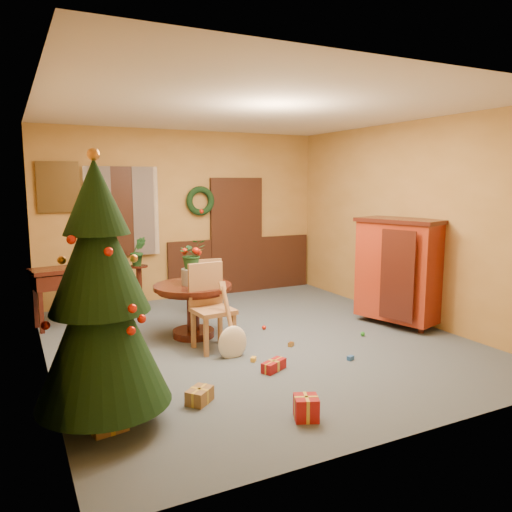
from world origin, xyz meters
TOP-DOWN VIEW (x-y plane):
  - room_envelope at (0.21, 2.70)m, footprint 5.50×5.50m
  - dining_table at (-0.67, 0.51)m, footprint 1.02×1.02m
  - urn at (-0.67, 0.51)m, footprint 0.29×0.29m
  - centerpiece_plant at (-0.67, 0.51)m, footprint 0.35×0.30m
  - chair_near at (-0.63, 0.00)m, footprint 0.49×0.49m
  - chair_far at (-0.13, 1.40)m, footprint 0.42×0.42m
  - guitar at (-0.53, -0.43)m, footprint 0.40×0.57m
  - plant_stand at (-0.99, 2.16)m, footprint 0.28×0.28m
  - stand_plant at (-0.99, 2.16)m, footprint 0.26×0.22m
  - christmas_tree at (-2.15, -1.45)m, footprint 1.11×1.11m
  - writing_desk at (-2.09, 1.79)m, footprint 1.01×0.61m
  - sideboard at (2.15, -0.25)m, footprint 0.95×1.32m
  - gift_a at (-2.15, -1.57)m, footprint 0.31×0.25m
  - gift_b at (-0.58, -2.13)m, footprint 0.27×0.27m
  - gift_c at (-1.29, -1.41)m, footprint 0.31×0.30m
  - gift_d at (-0.29, -1.02)m, footprint 0.33×0.25m
  - toy_a at (0.65, -1.14)m, footprint 0.09×0.07m
  - toy_b at (1.34, -0.49)m, footprint 0.06×0.06m
  - toy_c at (-0.37, -0.67)m, footprint 0.09×0.09m
  - toy_d at (0.30, 0.36)m, footprint 0.06×0.06m
  - toy_e at (0.28, -0.41)m, footprint 0.09×0.08m

SIDE VIEW (x-z plane):
  - toy_a at x=0.65m, z-range 0.00..0.05m
  - toy_c at x=-0.37m, z-range 0.00..0.05m
  - toy_e at x=0.28m, z-range 0.00..0.05m
  - toy_b at x=1.34m, z-range 0.00..0.06m
  - toy_d at x=0.30m, z-range 0.00..0.06m
  - gift_d at x=-0.29m, z-range 0.00..0.11m
  - gift_c at x=-1.29m, z-range 0.00..0.14m
  - gift_a at x=-2.15m, z-range 0.00..0.15m
  - gift_b at x=-0.58m, z-range 0.00..0.20m
  - guitar at x=-0.53m, z-range 0.01..0.84m
  - plant_stand at x=-0.99m, z-range 0.09..0.82m
  - chair_far at x=-0.13m, z-range 0.03..0.93m
  - dining_table at x=-0.67m, z-range 0.14..0.84m
  - chair_near at x=-0.63m, z-range 0.04..1.09m
  - writing_desk at x=-2.09m, z-range 0.21..1.06m
  - urn at x=-0.67m, z-range 0.70..0.91m
  - sideboard at x=2.15m, z-range 0.05..1.58m
  - stand_plant at x=-0.99m, z-range 0.73..1.18m
  - christmas_tree at x=-2.15m, z-range -0.06..2.24m
  - centerpiece_plant at x=-0.67m, z-range 0.91..1.30m
  - room_envelope at x=0.21m, z-range -1.63..3.87m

